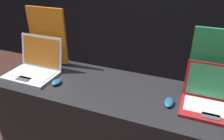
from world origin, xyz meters
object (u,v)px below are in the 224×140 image
(promo_stand_front, at_px, (48,38))
(laptop_back, at_px, (212,99))
(laptop_front, at_px, (35,66))
(promo_stand_back, at_px, (217,65))
(mouse_front, at_px, (57,82))
(mouse_back, at_px, (169,102))

(promo_stand_front, bearing_deg, laptop_back, -7.04)
(laptop_front, relative_size, promo_stand_back, 0.85)
(promo_stand_front, xyz_separation_m, laptop_back, (1.34, -0.17, -0.18))
(mouse_front, xyz_separation_m, promo_stand_front, (-0.26, 0.29, 0.22))
(mouse_back, bearing_deg, mouse_front, -175.85)
(promo_stand_back, bearing_deg, laptop_back, -90.00)
(promo_stand_front, bearing_deg, mouse_front, -48.23)
(laptop_front, relative_size, mouse_front, 4.29)
(laptop_front, relative_size, promo_stand_front, 0.79)
(mouse_back, height_order, promo_stand_back, promo_stand_back)
(laptop_front, xyz_separation_m, promo_stand_back, (1.34, 0.22, 0.16))
(mouse_front, bearing_deg, promo_stand_back, 15.76)
(laptop_front, relative_size, laptop_back, 1.09)
(laptop_back, bearing_deg, laptop_front, -178.30)
(laptop_back, distance_m, promo_stand_back, 0.24)
(mouse_back, bearing_deg, laptop_back, 14.56)
(mouse_front, xyz_separation_m, promo_stand_back, (1.08, 0.31, 0.21))
(laptop_front, xyz_separation_m, promo_stand_front, (0.00, 0.21, 0.17))
(promo_stand_front, bearing_deg, promo_stand_back, 0.59)
(laptop_back, height_order, promo_stand_back, promo_stand_back)
(laptop_back, height_order, mouse_back, laptop_back)
(mouse_front, bearing_deg, promo_stand_front, 131.77)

